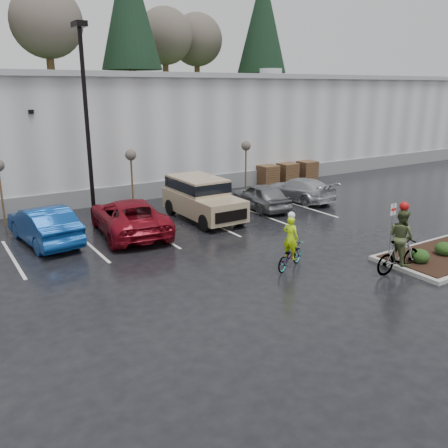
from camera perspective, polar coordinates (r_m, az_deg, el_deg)
ground at (r=16.68m, az=11.44°, el=-6.68°), size 120.00×120.00×0.00m
warehouse at (r=34.77m, az=-14.50°, el=11.18°), size 60.50×15.50×7.20m
wooded_ridge at (r=57.07m, az=-21.98°, el=11.66°), size 80.00×25.00×6.00m
lamppost at (r=23.94m, az=-16.34°, el=13.88°), size 0.50×1.00×9.22m
sapling_mid at (r=25.95m, az=-11.14°, el=7.78°), size 0.60×0.60×3.20m
sapling_east at (r=29.50m, az=2.66°, el=9.05°), size 0.60×0.60×3.20m
pallet_stack_a at (r=32.08m, az=5.26°, el=5.87°), size 1.20×1.20×1.35m
pallet_stack_b at (r=33.13m, az=7.60°, el=6.12°), size 1.20×1.20×1.35m
pallet_stack_c at (r=34.30m, az=9.92°, el=6.37°), size 1.20×1.20×1.35m
shrub_a at (r=18.85m, az=22.49°, el=-3.59°), size 0.70×0.70×0.52m
shrub_b at (r=20.05m, az=24.99°, el=-2.73°), size 0.70×0.70×0.52m
fire_lane_sign at (r=19.07m, az=19.55°, el=0.08°), size 0.30×0.05×2.20m
car_blue at (r=21.34m, az=-20.86°, el=-0.08°), size 2.24×5.03×1.60m
car_red at (r=21.65m, az=-11.38°, el=0.90°), size 3.34×6.03×1.60m
suv_tan at (r=23.48m, az=-2.50°, el=2.98°), size 2.20×5.10×2.06m
car_grey at (r=25.70m, az=4.44°, el=3.37°), size 2.06×4.30×1.42m
car_far_silver at (r=27.88m, az=9.01°, el=4.15°), size 2.32×4.77×1.34m
cyclist_hivis at (r=17.42m, az=7.95°, el=-3.17°), size 1.85×1.25×2.12m
cyclist_olive at (r=17.84m, az=20.38°, el=-2.69°), size 2.03×0.99×2.60m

